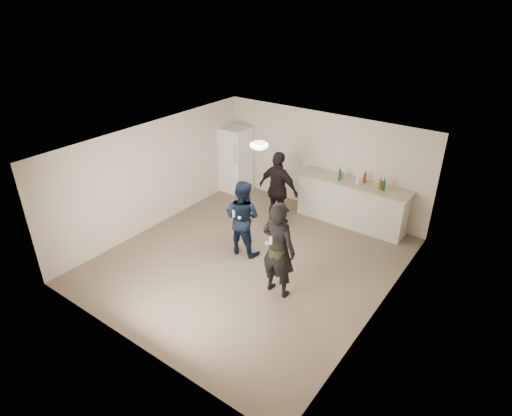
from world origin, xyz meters
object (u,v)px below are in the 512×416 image
Objects in this scene: counter at (351,204)px; spectator at (278,190)px; man at (242,218)px; woman at (278,249)px; fridge at (236,159)px; shaker at (342,175)px.

spectator is at bearing -142.87° from counter.
spectator is (-0.05, 1.44, 0.09)m from man.
woman is 1.02× the size of spectator.
fridge reaches higher than shaker.
counter is 2.85m from man.
fridge is 3.20m from man.
counter is 15.29× the size of shaker.
shaker is 0.09× the size of spectator.
spectator is at bearing -54.94° from woman.
fridge is 2.27m from spectator.
woman is at bearing -42.22° from fridge.
spectator is (-1.39, -1.05, 0.39)m from counter.
shaker is at bearing -117.39° from man.
shaker reaches higher than counter.
shaker is (-0.33, 0.04, 0.65)m from counter.
woman reaches higher than spectator.
fridge is at bearing -21.94° from spectator.
counter is 1.42× the size of spectator.
man is at bearing -49.21° from fridge.
counter is 1.39× the size of woman.
counter is 1.57× the size of man.
fridge reaches higher than man.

